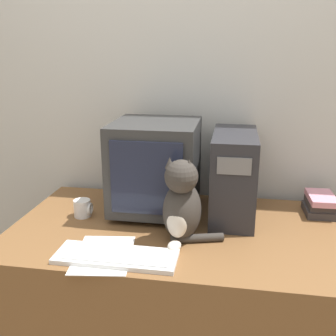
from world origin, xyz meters
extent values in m
cube|color=silver|center=(0.00, 0.90, 1.25)|extent=(7.00, 0.05, 2.50)
cube|color=brown|center=(0.00, 0.42, 0.35)|extent=(1.52, 0.83, 0.70)
cube|color=#333333|center=(-0.16, 0.59, 0.72)|extent=(0.27, 0.24, 0.02)
cube|color=#333333|center=(-0.16, 0.59, 0.93)|extent=(0.39, 0.40, 0.41)
cube|color=#1E2338|center=(-0.16, 0.38, 0.93)|extent=(0.31, 0.01, 0.32)
cube|color=#28282D|center=(0.20, 0.60, 0.90)|extent=(0.19, 0.44, 0.39)
cube|color=slate|center=(0.20, 0.38, 1.01)|extent=(0.14, 0.01, 0.07)
cube|color=silver|center=(-0.22, 0.11, 0.71)|extent=(0.46, 0.16, 0.02)
cube|color=silver|center=(-0.22, 0.11, 0.72)|extent=(0.41, 0.13, 0.00)
ellipsoid|color=#38332D|center=(0.00, 0.33, 0.82)|extent=(0.18, 0.21, 0.24)
ellipsoid|color=beige|center=(-0.01, 0.25, 0.81)|extent=(0.09, 0.07, 0.13)
sphere|color=#38332D|center=(0.00, 0.29, 0.98)|extent=(0.15, 0.15, 0.13)
cone|color=#38332D|center=(-0.05, 0.30, 1.03)|extent=(0.04, 0.04, 0.04)
cone|color=#38332D|center=(0.03, 0.29, 1.03)|extent=(0.04, 0.04, 0.04)
ellipsoid|color=beige|center=(-0.01, 0.21, 0.72)|extent=(0.06, 0.08, 0.04)
cylinder|color=#38332D|center=(0.07, 0.30, 0.72)|extent=(0.22, 0.09, 0.03)
cube|color=#383333|center=(0.62, 0.67, 0.72)|extent=(0.16, 0.17, 0.03)
cube|color=#383333|center=(0.62, 0.68, 0.75)|extent=(0.14, 0.16, 0.03)
cube|color=pink|center=(0.61, 0.68, 0.78)|extent=(0.12, 0.20, 0.03)
cylinder|color=black|center=(-0.30, 0.18, 0.71)|extent=(0.16, 0.01, 0.01)
cube|color=white|center=(-0.27, 0.13, 0.70)|extent=(0.25, 0.32, 0.00)
cylinder|color=white|center=(-0.49, 0.46, 0.74)|extent=(0.08, 0.08, 0.08)
torus|color=white|center=(-0.45, 0.46, 0.74)|extent=(0.01, 0.06, 0.06)
camera|label=1|loc=(0.19, -1.14, 1.45)|focal=42.00mm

